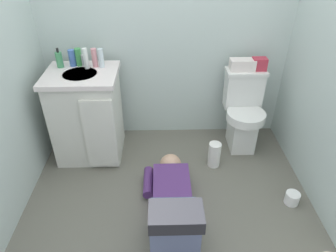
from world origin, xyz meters
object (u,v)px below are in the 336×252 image
Objects in this scene: tissue_box at (242,65)px; bottle_pink at (94,58)px; toiletry_bag at (259,64)px; toilet at (243,112)px; person_plumber at (172,203)px; toilet_paper_roll at (292,198)px; bottle_green at (79,57)px; bottle_blue at (72,58)px; paper_towel_roll at (214,155)px; faucet at (83,60)px; soap_dispenser at (59,60)px; vanity_cabinet at (88,115)px; bottle_white at (86,59)px; bottle_clear at (101,58)px.

tissue_box is 1.39× the size of bottle_pink.
toiletry_bag is at bearing 0.00° from tissue_box.
person_plumber is at bearing -126.92° from toilet.
tissue_box reaches higher than toilet_paper_roll.
toilet_paper_roll is (1.71, -0.86, -0.85)m from bottle_green.
bottle_blue is 0.59× the size of paper_towel_roll.
person_plumber is at bearing -122.66° from tissue_box.
faucet is at bearing 153.34° from toilet_paper_roll.
vanity_cabinet is at bearing -33.10° from soap_dispenser.
bottle_blue is at bearing -178.91° from toiletry_bag.
faucet is 0.45× the size of tissue_box.
bottle_white is (-1.35, -0.09, 0.11)m from tissue_box.
toilet is 1.49m from bottle_white.
faucet reaches higher than vanity_cabinet.
toilet is at bearing -1.46° from bottle_pink.
faucet is 0.42× the size of paper_towel_roll.
toilet_paper_roll is at bearing -22.58° from vanity_cabinet.
bottle_green is 0.14m from bottle_pink.
soap_dispenser is (-1.73, -0.06, 0.08)m from toiletry_bag.
bottle_blue is at bearing 177.75° from toilet.
toiletry_bag is at bearing 1.97° from soap_dispenser.
toilet reaches higher than paper_towel_roll.
soap_dispenser is 2.21m from toilet_paper_roll.
faucet is at bearing 177.95° from toilet.
soap_dispenser is 1.04× the size of bottle_clear.
person_plumber is 1.36m from bottle_pink.
bottle_blue is (-1.63, -0.03, 0.08)m from toiletry_bag.
bottle_white reaches higher than toilet.
bottle_clear is (0.35, -0.01, 0.01)m from soap_dispenser.
person_plumber is 1.45m from toiletry_bag.
faucet reaches higher than tissue_box.
vanity_cabinet reaches higher than paper_towel_roll.
bottle_white is 0.07m from bottle_pink.
bottle_pink is (-1.28, -0.06, 0.10)m from tissue_box.
bottle_blue reaches higher than tissue_box.
bottle_white is at bearing -41.33° from bottle_green.
vanity_cabinet is at bearing -143.06° from bottle_clear.
paper_towel_roll is 2.14× the size of toilet_paper_roll.
faucet is 1.41m from paper_towel_roll.
vanity_cabinet reaches higher than toilet.
bottle_clear is at bearing 160.48° from paper_towel_roll.
vanity_cabinet is 0.50m from bottle_blue.
vanity_cabinet is at bearing -88.69° from faucet.
bottle_pink is at bearing 152.31° from toilet_paper_roll.
person_plumber is at bearing -52.54° from bottle_green.
person_plumber is 7.64× the size of bottle_blue.
bottle_green is 1.45m from paper_towel_roll.
toilet is 7.50× the size of faucet.
vanity_cabinet is 0.77× the size of person_plumber.
soap_dispenser is (-0.19, 0.13, 0.47)m from vanity_cabinet.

